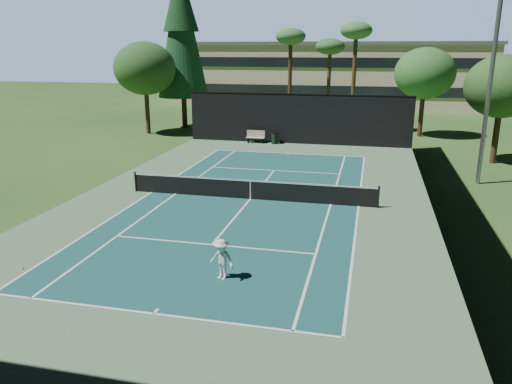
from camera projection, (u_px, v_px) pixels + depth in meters
ground at (250, 199)px, 25.71m from camera, size 160.00×160.00×0.00m
apron_slab at (250, 199)px, 25.71m from camera, size 18.00×32.00×0.01m
court_surface at (250, 199)px, 25.71m from camera, size 10.97×23.77×0.01m
court_lines at (250, 199)px, 25.71m from camera, size 11.07×23.87×0.01m
tennis_net at (250, 189)px, 25.56m from camera, size 12.90×0.10×1.10m
fence at (251, 161)px, 25.22m from camera, size 18.04×32.05×4.03m
player at (222, 259)px, 16.66m from camera, size 1.03×0.78×1.42m
tennis_ball_a at (23, 268)px, 17.57m from camera, size 0.07×0.07×0.07m
tennis_ball_b at (195, 191)px, 27.16m from camera, size 0.07×0.07×0.07m
tennis_ball_c at (259, 191)px, 27.14m from camera, size 0.06×0.06×0.06m
tennis_ball_d at (198, 169)px, 32.06m from camera, size 0.06×0.06×0.06m
park_bench at (256, 136)px, 40.91m from camera, size 1.50×0.45×1.02m
trash_bin at (275, 138)px, 40.49m from camera, size 0.56×0.56×0.95m
pine_tree at (181, 25)px, 46.27m from camera, size 4.80×4.80×15.00m
palm_a at (291, 40)px, 46.33m from camera, size 2.80×2.80×9.32m
palm_b at (330, 50)px, 47.67m from camera, size 2.80×2.80×8.42m
palm_c at (356, 35)px, 43.97m from camera, size 2.80×2.80×9.77m
decid_tree_a at (425, 73)px, 42.60m from camera, size 5.12×5.12×7.62m
decid_tree_b at (502, 87)px, 32.47m from camera, size 4.80×4.80×7.14m
decid_tree_c at (145, 69)px, 44.02m from camera, size 5.44×5.44×8.09m
campus_building at (331, 73)px, 67.56m from camera, size 40.50×12.50×8.30m
light_pole at (492, 68)px, 26.91m from camera, size 0.90×0.25×12.22m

